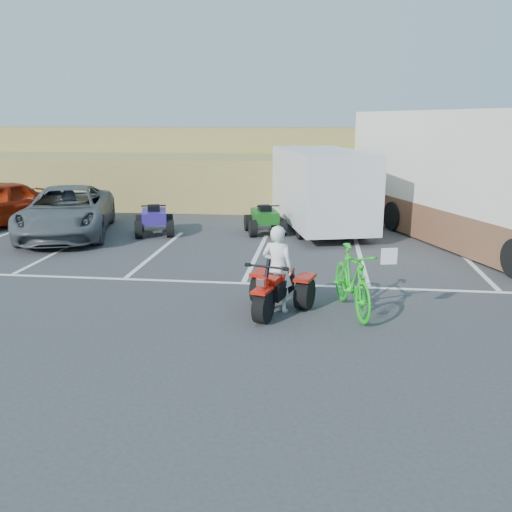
# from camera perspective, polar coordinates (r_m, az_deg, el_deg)

# --- Properties ---
(ground) EXTENTS (100.00, 100.00, 0.00)m
(ground) POSITION_cam_1_polar(r_m,az_deg,el_deg) (9.63, -3.38, -7.08)
(ground) COLOR #353537
(ground) RESTS_ON ground
(parking_stripes) EXTENTS (28.00, 5.16, 0.01)m
(parking_stripes) POSITION_cam_1_polar(r_m,az_deg,el_deg) (13.37, 3.34, -0.92)
(parking_stripes) COLOR white
(parking_stripes) RESTS_ON ground
(grass_embankment) EXTENTS (40.00, 8.50, 3.10)m
(grass_embankment) POSITION_cam_1_polar(r_m,az_deg,el_deg) (24.44, 3.03, 9.36)
(grass_embankment) COLOR olive
(grass_embankment) RESTS_ON ground
(red_trike_atv) EXTENTS (1.57, 1.84, 1.02)m
(red_trike_atv) POSITION_cam_1_polar(r_m,az_deg,el_deg) (10.12, 1.92, -5.99)
(red_trike_atv) COLOR #B3140A
(red_trike_atv) RESTS_ON ground
(rider) EXTENTS (0.68, 0.54, 1.63)m
(rider) POSITION_cam_1_polar(r_m,az_deg,el_deg) (10.00, 2.27, -1.34)
(rider) COLOR white
(rider) RESTS_ON ground
(green_dirt_bike) EXTENTS (1.08, 2.13, 1.23)m
(green_dirt_bike) POSITION_cam_1_polar(r_m,az_deg,el_deg) (10.12, 10.08, -2.53)
(green_dirt_bike) COLOR #14BF19
(green_dirt_bike) RESTS_ON ground
(grey_pickup) EXTENTS (3.86, 5.81, 1.48)m
(grey_pickup) POSITION_cam_1_polar(r_m,az_deg,el_deg) (17.63, -19.28, 4.46)
(grey_pickup) COLOR #4E5256
(grey_pickup) RESTS_ON ground
(cargo_trailer) EXTENTS (3.51, 5.84, 2.55)m
(cargo_trailer) POSITION_cam_1_polar(r_m,az_deg,el_deg) (17.57, 6.81, 7.22)
(cargo_trailer) COLOR silver
(cargo_trailer) RESTS_ON ground
(rv_motorhome) EXTENTS (6.23, 10.47, 3.68)m
(rv_motorhome) POSITION_cam_1_polar(r_m,az_deg,el_deg) (16.79, 21.72, 6.76)
(rv_motorhome) COLOR silver
(rv_motorhome) RESTS_ON ground
(quad_atv_blue) EXTENTS (1.56, 1.83, 1.02)m
(quad_atv_blue) POSITION_cam_1_polar(r_m,az_deg,el_deg) (17.20, -10.58, 2.27)
(quad_atv_blue) COLOR navy
(quad_atv_blue) RESTS_ON ground
(quad_atv_green) EXTENTS (1.49, 1.75, 0.98)m
(quad_atv_green) POSITION_cam_1_polar(r_m,az_deg,el_deg) (17.06, 0.92, 2.42)
(quad_atv_green) COLOR #125113
(quad_atv_green) RESTS_ON ground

